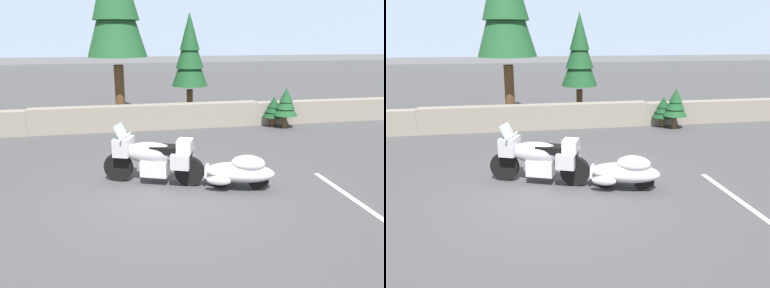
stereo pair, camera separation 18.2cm
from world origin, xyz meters
TOP-DOWN VIEW (x-y plane):
  - ground_plane at (0.00, 0.00)m, footprint 80.00×80.00m
  - stone_guard_wall at (-0.15, 5.55)m, footprint 24.00×0.50m
  - distant_ridgeline at (0.00, 95.57)m, footprint 240.00×80.00m
  - touring_motorcycle at (-0.29, 0.47)m, footprint 2.21×1.23m
  - car_shaped_trailer at (1.52, -0.22)m, footprint 2.18×1.19m
  - pine_tree_secondary at (1.79, 7.00)m, footprint 1.40×1.40m
  - pine_sapling_near at (4.55, 5.15)m, footprint 0.79×0.79m
  - pine_sapling_farther at (4.86, 4.83)m, footprint 0.86×0.86m
  - parking_stripe_marker at (3.63, -1.50)m, footprint 0.12×3.60m

SIDE VIEW (x-z plane):
  - ground_plane at x=0.00m, z-range 0.00..0.00m
  - parking_stripe_marker at x=3.63m, z-range 0.00..0.01m
  - car_shaped_trailer at x=1.52m, z-range 0.03..0.79m
  - stone_guard_wall at x=-0.15m, z-range -0.01..0.87m
  - touring_motorcycle at x=-0.29m, z-range -0.04..1.29m
  - pine_sapling_near at x=4.55m, z-range 0.14..1.24m
  - pine_sapling_farther at x=4.86m, z-range 0.18..1.63m
  - pine_tree_secondary at x=1.79m, z-range 0.51..4.60m
  - distant_ridgeline at x=0.00m, z-range 0.00..16.00m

